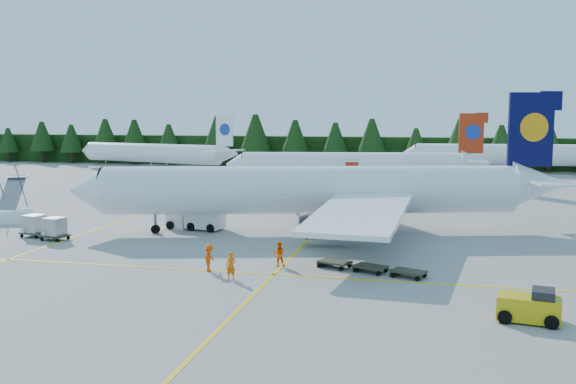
% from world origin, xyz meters
% --- Properties ---
extents(ground, '(320.00, 320.00, 0.00)m').
position_xyz_m(ground, '(0.00, 0.00, 0.00)').
color(ground, '#9B9A95').
rests_on(ground, ground).
extents(taxi_stripe_a, '(0.25, 120.00, 0.01)m').
position_xyz_m(taxi_stripe_a, '(-14.00, 20.00, 0.01)').
color(taxi_stripe_a, yellow).
rests_on(taxi_stripe_a, ground).
extents(taxi_stripe_b, '(0.25, 120.00, 0.01)m').
position_xyz_m(taxi_stripe_b, '(6.00, 20.00, 0.01)').
color(taxi_stripe_b, yellow).
rests_on(taxi_stripe_b, ground).
extents(taxi_stripe_cross, '(80.00, 0.25, 0.01)m').
position_xyz_m(taxi_stripe_cross, '(0.00, -6.00, 0.01)').
color(taxi_stripe_cross, yellow).
rests_on(taxi_stripe_cross, ground).
extents(treeline_hedge, '(220.00, 4.00, 6.00)m').
position_xyz_m(treeline_hedge, '(0.00, 82.00, 3.00)').
color(treeline_hedge, black).
rests_on(treeline_hedge, ground).
extents(airliner_navy, '(41.96, 34.08, 12.45)m').
position_xyz_m(airliner_navy, '(4.76, 9.33, 3.74)').
color(airliner_navy, white).
rests_on(airliner_navy, ground).
extents(airliner_red, '(36.37, 29.69, 10.64)m').
position_xyz_m(airliner_red, '(4.00, 45.08, 3.20)').
color(airliner_red, white).
rests_on(airliner_red, ground).
extents(airliner_far_left, '(35.04, 11.60, 10.39)m').
position_xyz_m(airliner_far_left, '(-36.93, 66.41, 3.26)').
color(airliner_far_left, white).
rests_on(airliner_far_left, ground).
extents(airliner_far_right, '(38.16, 7.05, 11.10)m').
position_xyz_m(airliner_far_right, '(28.04, 71.90, 3.48)').
color(airliner_far_right, white).
rests_on(airliner_far_right, ground).
extents(airstairs, '(5.20, 7.06, 4.20)m').
position_xyz_m(airstairs, '(-24.66, 8.32, 0.91)').
color(airstairs, white).
rests_on(airstairs, ground).
extents(service_truck, '(5.54, 2.73, 2.56)m').
position_xyz_m(service_truck, '(-5.12, 8.76, 1.27)').
color(service_truck, white).
rests_on(service_truck, ground).
extents(baggage_tug, '(3.30, 2.12, 1.65)m').
position_xyz_m(baggage_tug, '(21.12, -12.45, 0.81)').
color(baggage_tug, gold).
rests_on(baggage_tug, ground).
extents(dolly_train, '(7.57, 3.61, 0.12)m').
position_xyz_m(dolly_train, '(12.17, -3.96, 0.40)').
color(dolly_train, '#353929').
rests_on(dolly_train, ground).
extents(uld_pair, '(4.84, 2.79, 1.60)m').
position_xyz_m(uld_pair, '(-16.09, 1.70, 1.08)').
color(uld_pair, '#353929').
rests_on(uld_pair, ground).
extents(crew_a, '(0.66, 0.45, 1.79)m').
position_xyz_m(crew_a, '(3.60, -7.75, 0.89)').
color(crew_a, '#FA6305').
rests_on(crew_a, ground).
extents(crew_b, '(1.02, 0.91, 1.72)m').
position_xyz_m(crew_b, '(5.74, -3.58, 0.86)').
color(crew_b, '#FF5C05').
rests_on(crew_b, ground).
extents(crew_c, '(0.54, 0.78, 1.83)m').
position_xyz_m(crew_c, '(1.54, -6.08, 0.92)').
color(crew_c, '#FF4905').
rests_on(crew_c, ground).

